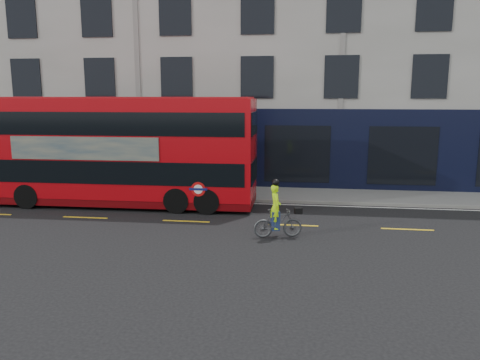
# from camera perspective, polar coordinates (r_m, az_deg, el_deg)

# --- Properties ---
(ground) EXTENTS (120.00, 120.00, 0.00)m
(ground) POSITION_cam_1_polar(r_m,az_deg,el_deg) (17.79, -20.46, -5.55)
(ground) COLOR black
(ground) RESTS_ON ground
(pavement) EXTENTS (60.00, 3.00, 0.12)m
(pavement) POSITION_cam_1_polar(r_m,az_deg,el_deg) (23.53, -13.06, -1.22)
(pavement) COLOR gray
(pavement) RESTS_ON ground
(kerb) EXTENTS (60.00, 0.12, 0.13)m
(kerb) POSITION_cam_1_polar(r_m,az_deg,el_deg) (22.16, -14.43, -1.98)
(kerb) COLOR gray
(kerb) RESTS_ON ground
(building_terrace) EXTENTS (50.00, 10.07, 15.00)m
(building_terrace) POSITION_cam_1_polar(r_m,az_deg,el_deg) (29.31, -9.08, 15.76)
(building_terrace) COLOR #B2AEA8
(building_terrace) RESTS_ON ground
(road_edge_line) EXTENTS (58.00, 0.10, 0.01)m
(road_edge_line) POSITION_cam_1_polar(r_m,az_deg,el_deg) (21.91, -14.71, -2.30)
(road_edge_line) COLOR silver
(road_edge_line) RESTS_ON ground
(lane_dashes) EXTENTS (58.00, 0.12, 0.01)m
(lane_dashes) POSITION_cam_1_polar(r_m,az_deg,el_deg) (19.08, -18.35, -4.36)
(lane_dashes) COLOR gold
(lane_dashes) RESTS_ON ground
(bus) EXTENTS (11.41, 2.74, 4.58)m
(bus) POSITION_cam_1_polar(r_m,az_deg,el_deg) (20.44, -14.20, 3.51)
(bus) COLOR #B0070D
(bus) RESTS_ON ground
(cyclist) EXTENTS (1.68, 0.84, 1.97)m
(cyclist) POSITION_cam_1_polar(r_m,az_deg,el_deg) (15.55, 4.57, -4.66)
(cyclist) COLOR #444649
(cyclist) RESTS_ON ground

